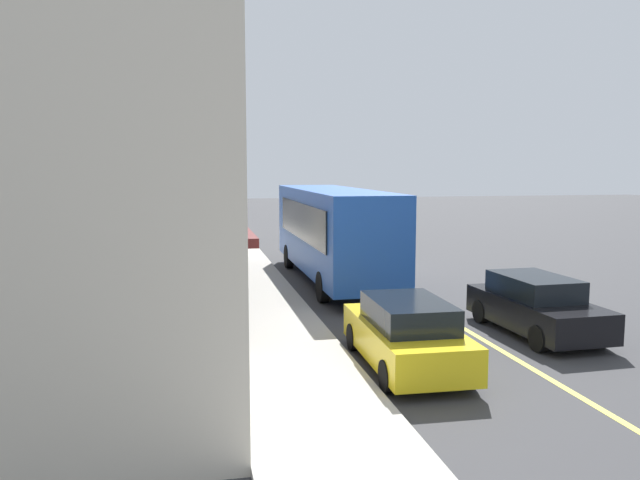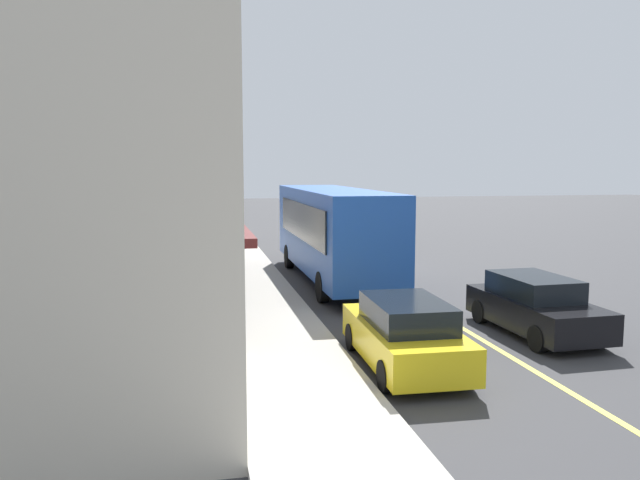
{
  "view_description": "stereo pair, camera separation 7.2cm",
  "coord_description": "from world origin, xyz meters",
  "px_view_note": "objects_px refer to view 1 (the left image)",
  "views": [
    {
      "loc": [
        -25.69,
        7.16,
        4.35
      ],
      "look_at": [
        -2.84,
        2.4,
        1.6
      ],
      "focal_mm": 35.15,
      "sensor_mm": 36.0,
      "label": 1
    },
    {
      "loc": [
        -25.71,
        7.09,
        4.35
      ],
      "look_at": [
        -2.84,
        2.4,
        1.6
      ],
      "focal_mm": 35.15,
      "sensor_mm": 36.0,
      "label": 2
    }
  ],
  "objects_px": {
    "car_silver": "(330,223)",
    "car_black": "(536,306)",
    "bus": "(333,229)",
    "car_yellow": "(406,334)",
    "pedestrian_by_curb": "(236,264)",
    "traffic_light": "(239,200)"
  },
  "relations": [
    {
      "from": "traffic_light",
      "to": "car_yellow",
      "type": "distance_m",
      "value": 22.29
    },
    {
      "from": "car_yellow",
      "to": "pedestrian_by_curb",
      "type": "relative_size",
      "value": 2.37
    },
    {
      "from": "traffic_light",
      "to": "car_black",
      "type": "bearing_deg",
      "value": -163.25
    },
    {
      "from": "car_silver",
      "to": "car_yellow",
      "type": "height_order",
      "value": "same"
    },
    {
      "from": "bus",
      "to": "car_silver",
      "type": "relative_size",
      "value": 2.57
    },
    {
      "from": "pedestrian_by_curb",
      "to": "bus",
      "type": "bearing_deg",
      "value": -52.04
    },
    {
      "from": "bus",
      "to": "car_yellow",
      "type": "distance_m",
      "value": 10.45
    },
    {
      "from": "car_black",
      "to": "car_yellow",
      "type": "bearing_deg",
      "value": 114.52
    },
    {
      "from": "bus",
      "to": "pedestrian_by_curb",
      "type": "relative_size",
      "value": 6.07
    },
    {
      "from": "car_silver",
      "to": "car_yellow",
      "type": "bearing_deg",
      "value": 170.8
    },
    {
      "from": "bus",
      "to": "car_black",
      "type": "bearing_deg",
      "value": -157.43
    },
    {
      "from": "bus",
      "to": "pedestrian_by_curb",
      "type": "bearing_deg",
      "value": 127.96
    },
    {
      "from": "car_silver",
      "to": "car_yellow",
      "type": "distance_m",
      "value": 26.66
    },
    {
      "from": "car_yellow",
      "to": "car_black",
      "type": "height_order",
      "value": "same"
    },
    {
      "from": "car_silver",
      "to": "car_black",
      "type": "bearing_deg",
      "value": 179.94
    },
    {
      "from": "car_black",
      "to": "bus",
      "type": "bearing_deg",
      "value": 22.57
    },
    {
      "from": "traffic_light",
      "to": "car_yellow",
      "type": "height_order",
      "value": "traffic_light"
    },
    {
      "from": "car_silver",
      "to": "car_black",
      "type": "relative_size",
      "value": 0.99
    },
    {
      "from": "car_yellow",
      "to": "car_black",
      "type": "relative_size",
      "value": 1.0
    },
    {
      "from": "bus",
      "to": "traffic_light",
      "type": "bearing_deg",
      "value": 12.36
    },
    {
      "from": "traffic_light",
      "to": "car_silver",
      "type": "height_order",
      "value": "traffic_light"
    },
    {
      "from": "pedestrian_by_curb",
      "to": "traffic_light",
      "type": "bearing_deg",
      "value": -4.97
    }
  ]
}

